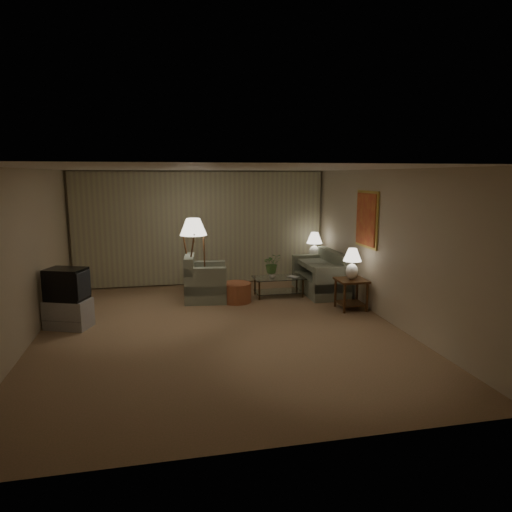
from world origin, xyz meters
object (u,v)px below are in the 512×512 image
at_px(table_lamp_far, 314,243).
at_px(floor_lamp, 194,257).
at_px(side_table_far, 314,267).
at_px(tv_cabinet, 69,314).
at_px(table_lamp_near, 352,261).
at_px(ottoman, 236,292).
at_px(armchair, 206,282).
at_px(side_table_near, 351,289).
at_px(crt_tv, 66,284).
at_px(sofa, 320,277).
at_px(vase, 272,274).
at_px(coffee_table, 279,284).

xyz_separation_m(table_lamp_far, floor_lamp, (-2.94, -0.86, -0.08)).
distance_m(side_table_far, tv_cabinet, 5.67).
bearing_deg(table_lamp_near, ottoman, 155.23).
bearing_deg(table_lamp_near, armchair, 155.11).
xyz_separation_m(side_table_near, table_lamp_near, (-0.00, -0.00, 0.55)).
bearing_deg(tv_cabinet, side_table_far, 44.38).
height_order(armchair, floor_lamp, floor_lamp).
bearing_deg(tv_cabinet, table_lamp_far, 44.38).
height_order(armchair, side_table_near, armchair).
distance_m(tv_cabinet, crt_tv, 0.52).
relative_size(sofa, floor_lamp, 0.96).
height_order(side_table_far, crt_tv, crt_tv).
height_order(side_table_near, floor_lamp, floor_lamp).
bearing_deg(side_table_near, sofa, 96.34).
relative_size(tv_cabinet, floor_lamp, 0.49).
height_order(floor_lamp, vase, floor_lamp).
xyz_separation_m(floor_lamp, ottoman, (0.83, -0.38, -0.70)).
bearing_deg(side_table_near, table_lamp_near, -172.87).
relative_size(armchair, ottoman, 1.79).
relative_size(table_lamp_near, table_lamp_far, 0.94).
bearing_deg(side_table_near, table_lamp_far, 90.00).
bearing_deg(table_lamp_far, vase, -143.02).
bearing_deg(table_lamp_far, crt_tv, -156.63).
bearing_deg(vase, ottoman, -161.41).
relative_size(sofa, armchair, 1.53).
bearing_deg(armchair, coffee_table, -84.16).
height_order(crt_tv, ottoman, crt_tv).
height_order(side_table_near, tv_cabinet, side_table_near).
relative_size(table_lamp_far, crt_tv, 0.86).
bearing_deg(table_lamp_near, table_lamp_far, 90.00).
bearing_deg(ottoman, vase, 18.59).
bearing_deg(table_lamp_far, table_lamp_near, -90.00).
xyz_separation_m(sofa, vase, (-1.13, -0.10, 0.13)).
bearing_deg(table_lamp_far, floor_lamp, -163.67).
relative_size(sofa, tv_cabinet, 1.98).
distance_m(floor_lamp, vase, 1.71).
bearing_deg(crt_tv, tv_cabinet, 0.00).
bearing_deg(armchair, side_table_near, -108.70).
distance_m(table_lamp_near, coffee_table, 1.82).
bearing_deg(side_table_far, table_lamp_near, -90.00).
bearing_deg(vase, side_table_near, -44.29).
relative_size(armchair, side_table_near, 1.79).
bearing_deg(vase, floor_lamp, 176.39).
distance_m(sofa, side_table_near, 1.36).
bearing_deg(side_table_near, vase, 135.71).
distance_m(table_lamp_far, ottoman, 2.57).
height_order(table_lamp_near, tv_cabinet, table_lamp_near).
bearing_deg(table_lamp_far, side_table_far, 90.00).
xyz_separation_m(side_table_near, side_table_far, (-0.00, 2.21, -0.02)).
xyz_separation_m(tv_cabinet, floor_lamp, (2.26, 1.39, 0.65)).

